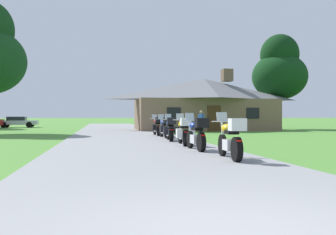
{
  "coord_description": "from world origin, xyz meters",
  "views": [
    {
      "loc": [
        -1.41,
        -3.47,
        1.23
      ],
      "look_at": [
        2.19,
        16.61,
        1.17
      ],
      "focal_mm": 40.11,
      "sensor_mm": 36.0,
      "label": 1
    }
  ],
  "objects_px": {
    "tree_right_of_lodge": "(280,70)",
    "parked_silver_sedan_far_left": "(18,122)",
    "motorcycle_blue_fourth_in_row": "(170,129)",
    "bystander_blue_shirt_near_lodge": "(201,120)",
    "motorcycle_yellow_nearest_to_camera": "(231,139)",
    "motorcycle_blue_second_in_row": "(197,134)",
    "motorcycle_blue_fifth_in_row": "(165,128)",
    "motorcycle_yellow_third_in_row": "(184,132)",
    "motorcycle_red_farthest_in_row": "(157,126)"
  },
  "relations": [
    {
      "from": "motorcycle_yellow_nearest_to_camera",
      "to": "motorcycle_blue_second_in_row",
      "type": "height_order",
      "value": "same"
    },
    {
      "from": "motorcycle_red_farthest_in_row",
      "to": "tree_right_of_lodge",
      "type": "xyz_separation_m",
      "value": [
        13.52,
        10.87,
        5.08
      ]
    },
    {
      "from": "motorcycle_blue_fifth_in_row",
      "to": "motorcycle_red_farthest_in_row",
      "type": "xyz_separation_m",
      "value": [
        -0.05,
        2.48,
        0.0
      ]
    },
    {
      "from": "motorcycle_yellow_nearest_to_camera",
      "to": "motorcycle_red_farthest_in_row",
      "type": "relative_size",
      "value": 1.0
    },
    {
      "from": "motorcycle_yellow_third_in_row",
      "to": "motorcycle_blue_fourth_in_row",
      "type": "xyz_separation_m",
      "value": [
        -0.05,
        2.76,
        0.0
      ]
    },
    {
      "from": "motorcycle_yellow_nearest_to_camera",
      "to": "bystander_blue_shirt_near_lodge",
      "type": "bearing_deg",
      "value": 81.03
    },
    {
      "from": "motorcycle_yellow_third_in_row",
      "to": "bystander_blue_shirt_near_lodge",
      "type": "distance_m",
      "value": 12.99
    },
    {
      "from": "motorcycle_yellow_nearest_to_camera",
      "to": "tree_right_of_lodge",
      "type": "xyz_separation_m",
      "value": [
        13.44,
        23.86,
        5.07
      ]
    },
    {
      "from": "motorcycle_yellow_nearest_to_camera",
      "to": "motorcycle_blue_fourth_in_row",
      "type": "xyz_separation_m",
      "value": [
        -0.21,
        7.91,
        -0.01
      ]
    },
    {
      "from": "motorcycle_red_farthest_in_row",
      "to": "bystander_blue_shirt_near_lodge",
      "type": "distance_m",
      "value": 6.02
    },
    {
      "from": "motorcycle_blue_second_in_row",
      "to": "motorcycle_yellow_third_in_row",
      "type": "xyz_separation_m",
      "value": [
        0.07,
        2.35,
        -0.01
      ]
    },
    {
      "from": "motorcycle_blue_second_in_row",
      "to": "parked_silver_sedan_far_left",
      "type": "xyz_separation_m",
      "value": [
        -12.27,
        30.83,
        0.02
      ]
    },
    {
      "from": "motorcycle_blue_second_in_row",
      "to": "motorcycle_yellow_third_in_row",
      "type": "bearing_deg",
      "value": 86.92
    },
    {
      "from": "motorcycle_blue_fourth_in_row",
      "to": "tree_right_of_lodge",
      "type": "relative_size",
      "value": 0.23
    },
    {
      "from": "bystander_blue_shirt_near_lodge",
      "to": "motorcycle_blue_fourth_in_row",
      "type": "bearing_deg",
      "value": 122.34
    },
    {
      "from": "motorcycle_yellow_nearest_to_camera",
      "to": "parked_silver_sedan_far_left",
      "type": "bearing_deg",
      "value": 114.07
    },
    {
      "from": "motorcycle_yellow_third_in_row",
      "to": "motorcycle_red_farthest_in_row",
      "type": "bearing_deg",
      "value": 92.78
    },
    {
      "from": "motorcycle_yellow_third_in_row",
      "to": "bystander_blue_shirt_near_lodge",
      "type": "xyz_separation_m",
      "value": [
        4.08,
        12.33,
        0.32
      ]
    },
    {
      "from": "bystander_blue_shirt_near_lodge",
      "to": "motorcycle_blue_second_in_row",
      "type": "bearing_deg",
      "value": 129.89
    },
    {
      "from": "motorcycle_blue_fifth_in_row",
      "to": "parked_silver_sedan_far_left",
      "type": "height_order",
      "value": "motorcycle_blue_fifth_in_row"
    },
    {
      "from": "motorcycle_yellow_third_in_row",
      "to": "bystander_blue_shirt_near_lodge",
      "type": "height_order",
      "value": "bystander_blue_shirt_near_lodge"
    },
    {
      "from": "motorcycle_red_farthest_in_row",
      "to": "motorcycle_blue_fourth_in_row",
      "type": "bearing_deg",
      "value": -93.12
    },
    {
      "from": "motorcycle_blue_second_in_row",
      "to": "bystander_blue_shirt_near_lodge",
      "type": "height_order",
      "value": "bystander_blue_shirt_near_lodge"
    },
    {
      "from": "parked_silver_sedan_far_left",
      "to": "motorcycle_red_farthest_in_row",
      "type": "bearing_deg",
      "value": -151.09
    },
    {
      "from": "motorcycle_yellow_nearest_to_camera",
      "to": "bystander_blue_shirt_near_lodge",
      "type": "xyz_separation_m",
      "value": [
        3.92,
        17.48,
        0.31
      ]
    },
    {
      "from": "parked_silver_sedan_far_left",
      "to": "motorcycle_blue_fourth_in_row",
      "type": "bearing_deg",
      "value": -156.59
    },
    {
      "from": "motorcycle_blue_fourth_in_row",
      "to": "bystander_blue_shirt_near_lodge",
      "type": "xyz_separation_m",
      "value": [
        4.13,
        9.57,
        0.32
      ]
    },
    {
      "from": "motorcycle_blue_second_in_row",
      "to": "motorcycle_red_farthest_in_row",
      "type": "bearing_deg",
      "value": 87.81
    },
    {
      "from": "motorcycle_blue_second_in_row",
      "to": "motorcycle_yellow_third_in_row",
      "type": "relative_size",
      "value": 1.0
    },
    {
      "from": "motorcycle_blue_second_in_row",
      "to": "parked_silver_sedan_far_left",
      "type": "relative_size",
      "value": 0.49
    },
    {
      "from": "motorcycle_yellow_third_in_row",
      "to": "motorcycle_blue_fourth_in_row",
      "type": "height_order",
      "value": "same"
    },
    {
      "from": "motorcycle_blue_fifth_in_row",
      "to": "tree_right_of_lodge",
      "type": "xyz_separation_m",
      "value": [
        13.47,
        13.35,
        5.08
      ]
    },
    {
      "from": "tree_right_of_lodge",
      "to": "parked_silver_sedan_far_left",
      "type": "xyz_separation_m",
      "value": [
        -25.95,
        9.77,
        -5.04
      ]
    },
    {
      "from": "motorcycle_blue_second_in_row",
      "to": "tree_right_of_lodge",
      "type": "bearing_deg",
      "value": 55.68
    },
    {
      "from": "parked_silver_sedan_far_left",
      "to": "bystander_blue_shirt_near_lodge",
      "type": "bearing_deg",
      "value": -136.65
    },
    {
      "from": "bystander_blue_shirt_near_lodge",
      "to": "tree_right_of_lodge",
      "type": "height_order",
      "value": "tree_right_of_lodge"
    },
    {
      "from": "motorcycle_blue_fourth_in_row",
      "to": "motorcycle_blue_fifth_in_row",
      "type": "height_order",
      "value": "same"
    },
    {
      "from": "motorcycle_blue_fifth_in_row",
      "to": "bystander_blue_shirt_near_lodge",
      "type": "relative_size",
      "value": 1.25
    },
    {
      "from": "motorcycle_blue_fifth_in_row",
      "to": "motorcycle_yellow_third_in_row",
      "type": "bearing_deg",
      "value": -94.5
    },
    {
      "from": "tree_right_of_lodge",
      "to": "bystander_blue_shirt_near_lodge",
      "type": "bearing_deg",
      "value": -146.2
    },
    {
      "from": "motorcycle_blue_fourth_in_row",
      "to": "motorcycle_blue_fifth_in_row",
      "type": "distance_m",
      "value": 2.61
    },
    {
      "from": "motorcycle_blue_second_in_row",
      "to": "parked_silver_sedan_far_left",
      "type": "height_order",
      "value": "motorcycle_blue_second_in_row"
    },
    {
      "from": "motorcycle_blue_fourth_in_row",
      "to": "bystander_blue_shirt_near_lodge",
      "type": "relative_size",
      "value": 1.25
    },
    {
      "from": "motorcycle_yellow_third_in_row",
      "to": "tree_right_of_lodge",
      "type": "height_order",
      "value": "tree_right_of_lodge"
    },
    {
      "from": "motorcycle_yellow_nearest_to_camera",
      "to": "tree_right_of_lodge",
      "type": "bearing_deg",
      "value": 64.26
    },
    {
      "from": "motorcycle_blue_fourth_in_row",
      "to": "motorcycle_yellow_nearest_to_camera",
      "type": "bearing_deg",
      "value": -84.1
    },
    {
      "from": "motorcycle_blue_fourth_in_row",
      "to": "bystander_blue_shirt_near_lodge",
      "type": "bearing_deg",
      "value": 71.01
    },
    {
      "from": "motorcycle_blue_second_in_row",
      "to": "motorcycle_blue_fourth_in_row",
      "type": "height_order",
      "value": "same"
    },
    {
      "from": "parked_silver_sedan_far_left",
      "to": "motorcycle_blue_second_in_row",
      "type": "bearing_deg",
      "value": -160.44
    },
    {
      "from": "motorcycle_blue_fourth_in_row",
      "to": "motorcycle_red_farthest_in_row",
      "type": "bearing_deg",
      "value": 92.85
    }
  ]
}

